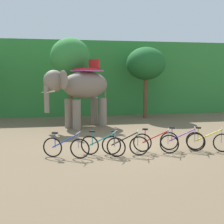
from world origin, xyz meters
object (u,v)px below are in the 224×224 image
tree_far_right (146,64)px  bike_teal (103,145)px  bike_black (125,145)px  elephant (81,88)px  bike_yellow (209,141)px  bike_blue (66,147)px  bike_red (156,143)px  bike_purple (182,141)px  tree_center_right (70,58)px

tree_far_right → bike_teal: 10.52m
bike_teal → bike_black: (0.81, -0.06, 0.00)m
elephant → bike_yellow: size_ratio=2.68×
bike_black → bike_yellow: same height
tree_far_right → bike_blue: bearing=-121.9°
tree_far_right → elephant: size_ratio=1.17×
bike_teal → bike_yellow: 4.09m
bike_red → bike_yellow: 2.08m
bike_teal → bike_purple: size_ratio=0.95×
elephant → bike_purple: size_ratio=2.52×
tree_center_right → tree_far_right: tree_center_right is taller
tree_center_right → bike_teal: bearing=-84.9°
bike_black → bike_red: 1.21m
bike_blue → bike_red: bearing=1.7°
elephant → bike_purple: 7.03m
tree_far_right → bike_black: tree_far_right is taller
bike_red → bike_yellow: (2.08, -0.13, 0.00)m
bike_black → bike_red: same height
bike_black → bike_red: (1.20, 0.14, 0.00)m
bike_teal → bike_red: 2.01m
tree_far_right → elephant: tree_far_right is taller
bike_blue → bike_yellow: size_ratio=1.07×
tree_far_right → bike_teal: (-4.33, -9.03, -3.23)m
bike_purple → bike_teal: bearing=-176.8°
elephant → bike_yellow: bearing=-54.6°
tree_far_right → bike_purple: (-1.22, -8.85, -3.23)m
bike_black → tree_center_right: bearing=100.7°
tree_center_right → bike_yellow: 9.99m
bike_teal → bike_yellow: bearing=-0.7°
tree_center_right → bike_black: bearing=-79.3°
tree_far_right → bike_yellow: tree_far_right is taller
bike_black → bike_teal: bearing=175.7°
bike_red → bike_teal: bearing=-177.8°
tree_center_right → bike_blue: (-0.59, -7.99, -3.51)m
tree_center_right → bike_teal: (0.71, -7.97, -3.51)m
bike_blue → bike_purple: (4.42, 0.20, 0.00)m
tree_far_right → bike_yellow: bearing=-91.5°
bike_teal → bike_red: (2.01, 0.08, 0.00)m
bike_red → bike_yellow: size_ratio=1.05×
bike_blue → bike_yellow: 5.39m
bike_red → tree_center_right: bearing=109.0°
bike_black → bike_purple: 2.32m
elephant → tree_center_right: bearing=103.4°
tree_far_right → bike_teal: bearing=-115.6°
bike_blue → bike_yellow: same height
bike_yellow → bike_black: bearing=-179.8°
bike_red → bike_purple: same height
bike_teal → bike_blue: bearing=-179.0°
bike_blue → bike_teal: same height
elephant → bike_teal: bearing=-87.5°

